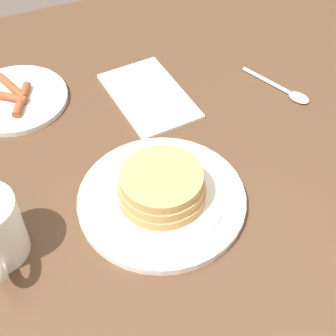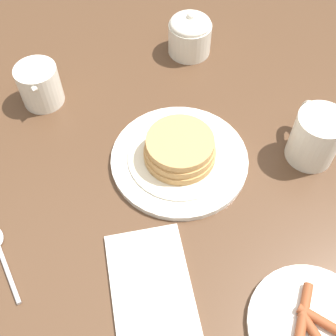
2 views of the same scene
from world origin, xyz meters
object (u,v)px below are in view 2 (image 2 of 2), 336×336
Objects in this scene: sugar_bowl at (190,34)px; spoon at (0,250)px; pancake_plate at (180,154)px; coffee_mug at (315,136)px; side_plate_bacon at (313,327)px; creamer_pitcher at (39,85)px; napkin at (151,288)px.

sugar_bowl reaches higher than spoon.
coffee_mug reaches higher than pancake_plate.
coffee_mug is 0.55m from spoon.
sugar_bowl is (0.60, 0.10, 0.04)m from side_plate_bacon.
napkin is (-0.40, -0.18, -0.04)m from creamer_pitcher.
coffee_mug and sugar_bowl have the same top height.
creamer_pitcher reaches higher than spoon.
pancake_plate is 1.80× the size of spoon.
side_plate_bacon is 0.23m from napkin.
pancake_plate is at bearing -125.17° from creamer_pitcher.
side_plate_bacon is 1.54× the size of creamer_pitcher.
coffee_mug is 1.22× the size of sugar_bowl.
napkin is at bearing -109.82° from spoon.
spoon is at bearing 70.09° from side_plate_bacon.
coffee_mug is 0.52m from creamer_pitcher.
side_plate_bacon is 1.52× the size of coffee_mug.
side_plate_bacon is 1.33× the size of spoon.
creamer_pitcher is at bearing 69.36° from coffee_mug.
creamer_pitcher reaches higher than side_plate_bacon.
creamer_pitcher is (0.48, 0.40, 0.04)m from side_plate_bacon.
creamer_pitcher is 0.33m from sugar_bowl.
napkin is at bearing 163.23° from pancake_plate.
coffee_mug is 0.38m from napkin.
coffee_mug is at bearing -75.49° from spoon.
coffee_mug is at bearing -110.64° from creamer_pitcher.
side_plate_bacon is 0.63m from creamer_pitcher.
side_plate_bacon is 0.91× the size of napkin.
spoon is (0.08, 0.23, 0.00)m from napkin.
pancake_plate is at bearing -64.29° from spoon.
pancake_plate is 0.34m from side_plate_bacon.
side_plate_bacon is 0.61m from sugar_bowl.
pancake_plate is 0.24m from napkin.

